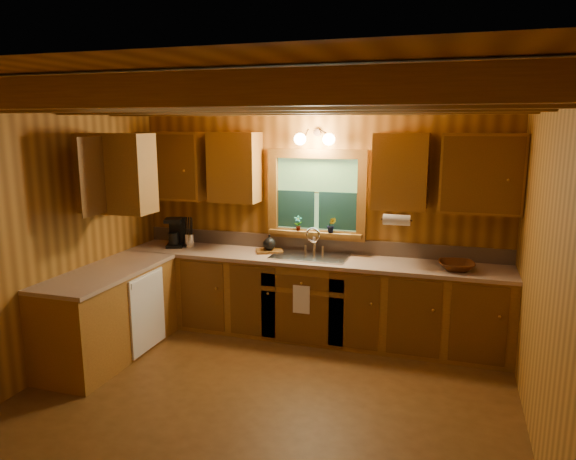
# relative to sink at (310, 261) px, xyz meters

# --- Properties ---
(room) EXTENTS (4.20, 4.20, 4.20)m
(room) POSITION_rel_sink_xyz_m (0.00, -1.60, 0.44)
(room) COLOR #5A3815
(room) RESTS_ON ground
(ceiling_beams) EXTENTS (4.20, 2.54, 0.18)m
(ceiling_beams) POSITION_rel_sink_xyz_m (0.00, -1.60, 1.63)
(ceiling_beams) COLOR brown
(ceiling_beams) RESTS_ON room
(base_cabinets) EXTENTS (4.20, 2.22, 0.86)m
(base_cabinets) POSITION_rel_sink_xyz_m (-0.49, -0.32, -0.43)
(base_cabinets) COLOR brown
(base_cabinets) RESTS_ON ground
(countertop) EXTENTS (4.20, 2.24, 0.04)m
(countertop) POSITION_rel_sink_xyz_m (-0.48, -0.31, 0.02)
(countertop) COLOR tan
(countertop) RESTS_ON base_cabinets
(backsplash) EXTENTS (4.20, 0.02, 0.16)m
(backsplash) POSITION_rel_sink_xyz_m (0.00, 0.28, 0.12)
(backsplash) COLOR #A0836B
(backsplash) RESTS_ON room
(dishwasher_panel) EXTENTS (0.02, 0.60, 0.80)m
(dishwasher_panel) POSITION_rel_sink_xyz_m (-1.47, -0.92, -0.43)
(dishwasher_panel) COLOR white
(dishwasher_panel) RESTS_ON base_cabinets
(upper_cabinets) EXTENTS (4.19, 1.77, 0.78)m
(upper_cabinets) POSITION_rel_sink_xyz_m (-0.56, -0.18, 0.98)
(upper_cabinets) COLOR brown
(upper_cabinets) RESTS_ON room
(window) EXTENTS (1.12, 0.08, 1.00)m
(window) POSITION_rel_sink_xyz_m (0.00, 0.26, 0.67)
(window) COLOR brown
(window) RESTS_ON room
(window_sill) EXTENTS (1.06, 0.14, 0.04)m
(window_sill) POSITION_rel_sink_xyz_m (0.00, 0.22, 0.26)
(window_sill) COLOR brown
(window_sill) RESTS_ON room
(wall_sconce) EXTENTS (0.45, 0.21, 0.17)m
(wall_sconce) POSITION_rel_sink_xyz_m (0.00, 0.14, 1.31)
(wall_sconce) COLOR black
(wall_sconce) RESTS_ON room
(paper_towel_roll) EXTENTS (0.27, 0.11, 0.11)m
(paper_towel_roll) POSITION_rel_sink_xyz_m (0.92, -0.07, 0.51)
(paper_towel_roll) COLOR white
(paper_towel_roll) RESTS_ON upper_cabinets
(dish_towel) EXTENTS (0.18, 0.01, 0.30)m
(dish_towel) POSITION_rel_sink_xyz_m (0.00, -0.34, -0.34)
(dish_towel) COLOR white
(dish_towel) RESTS_ON base_cabinets
(sink) EXTENTS (0.82, 0.48, 0.43)m
(sink) POSITION_rel_sink_xyz_m (0.00, 0.00, 0.00)
(sink) COLOR silver
(sink) RESTS_ON countertop
(coffee_maker) EXTENTS (0.19, 0.24, 0.34)m
(coffee_maker) POSITION_rel_sink_xyz_m (-1.64, 0.02, 0.21)
(coffee_maker) COLOR black
(coffee_maker) RESTS_ON countertop
(utensil_crock) EXTENTS (0.13, 0.13, 0.36)m
(utensil_crock) POSITION_rel_sink_xyz_m (-1.48, 0.03, 0.13)
(utensil_crock) COLOR silver
(utensil_crock) RESTS_ON countertop
(cutting_board) EXTENTS (0.35, 0.31, 0.03)m
(cutting_board) POSITION_rel_sink_xyz_m (-0.49, 0.06, 0.06)
(cutting_board) COLOR brown
(cutting_board) RESTS_ON countertop
(teakettle) EXTENTS (0.14, 0.14, 0.18)m
(teakettle) POSITION_rel_sink_xyz_m (-0.49, 0.06, 0.14)
(teakettle) COLOR black
(teakettle) RESTS_ON cutting_board
(wicker_basket) EXTENTS (0.39, 0.39, 0.09)m
(wicker_basket) POSITION_rel_sink_xyz_m (1.52, -0.09, 0.09)
(wicker_basket) COLOR #48230C
(wicker_basket) RESTS_ON countertop
(potted_plant_left) EXTENTS (0.10, 0.08, 0.17)m
(potted_plant_left) POSITION_rel_sink_xyz_m (-0.20, 0.20, 0.37)
(potted_plant_left) COLOR brown
(potted_plant_left) RESTS_ON window_sill
(potted_plant_right) EXTENTS (0.11, 0.09, 0.17)m
(potted_plant_right) POSITION_rel_sink_xyz_m (0.19, 0.19, 0.37)
(potted_plant_right) COLOR brown
(potted_plant_right) RESTS_ON window_sill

